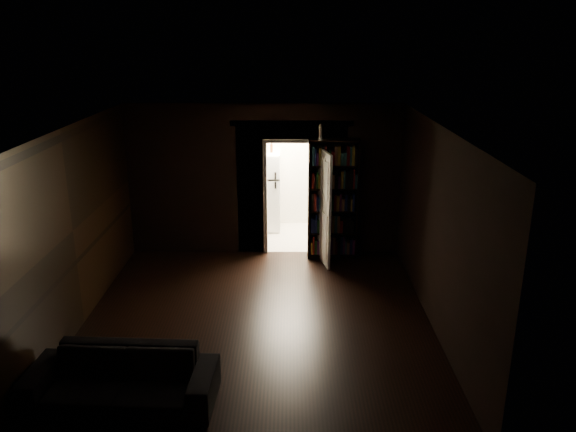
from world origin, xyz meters
name	(u,v)px	position (x,y,z in m)	size (l,w,h in m)	color
ground	(257,322)	(0.00, 0.00, 0.00)	(5.50, 5.50, 0.00)	black
room_walls	(258,190)	(-0.01, 1.07, 1.68)	(5.02, 5.61, 2.84)	black
kitchen_alcove	(291,176)	(0.50, 3.87, 1.21)	(2.20, 1.80, 2.60)	#BEB4A6
sofa	(121,372)	(-1.40, -1.85, 0.40)	(2.09, 0.90, 0.80)	black
bookshelf	(333,200)	(1.25, 2.55, 1.10)	(0.90, 0.32, 2.20)	black
refrigerator	(263,191)	(-0.10, 4.11, 0.82)	(0.74, 0.68, 1.65)	white
door	(323,207)	(1.07, 2.32, 1.02)	(0.85, 0.05, 2.05)	white
figurine	(320,132)	(1.00, 2.48, 2.34)	(0.09, 0.09, 0.28)	silver
bottles	(260,146)	(-0.15, 4.09, 1.77)	(0.60, 0.08, 0.24)	black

